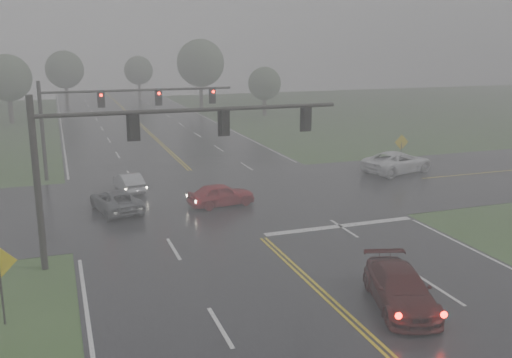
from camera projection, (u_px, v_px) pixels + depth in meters
name	position (u px, v px, depth m)	size (l,w,h in m)	color
main_road	(228.00, 206.00, 33.82)	(18.00, 160.00, 0.02)	black
cross_street	(219.00, 198.00, 35.65)	(120.00, 14.00, 0.02)	black
stop_bar	(340.00, 227.00, 30.14)	(8.50, 0.50, 0.01)	silver
sedan_maroon	(399.00, 306.00, 21.10)	(1.96, 4.82, 1.40)	#3C0B0B
sedan_red	(221.00, 206.00, 33.92)	(1.60, 3.97, 1.35)	#A10E18
sedan_silver	(129.00, 192.00, 37.10)	(1.29, 3.71, 1.22)	#A9ABB1
car_grey	(117.00, 212.00, 32.78)	(2.11, 4.58, 1.27)	#525459
pickup_white	(397.00, 173.00, 42.39)	(2.64, 5.71, 1.59)	white
signal_gantry_near	(138.00, 143.00, 24.71)	(13.74, 0.33, 7.47)	black
signal_gantry_far	(105.00, 108.00, 40.40)	(13.71, 0.35, 6.92)	black
sign_diamond_east	(401.00, 146.00, 42.57)	(1.15, 0.10, 2.77)	black
tree_nw_a	(7.00, 78.00, 66.42)	(5.48, 5.48, 8.06)	#362D23
tree_ne_a	(200.00, 63.00, 80.21)	(6.68, 6.68, 9.81)	#362D23
tree_n_mid	(65.00, 70.00, 84.03)	(5.55, 5.55, 8.16)	#362D23
tree_e_near	(265.00, 84.00, 73.58)	(4.28, 4.28, 6.29)	#362D23
tree_n_far	(138.00, 70.00, 95.75)	(4.80, 4.80, 7.05)	#362D23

